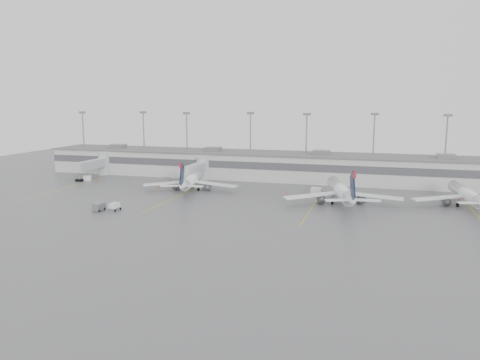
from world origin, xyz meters
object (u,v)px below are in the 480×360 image
(jet_far_right, at_px, (467,194))
(baggage_tug, at_px, (115,208))
(jet_mid_left, at_px, (191,180))
(jet_mid_right, at_px, (341,191))

(jet_far_right, relative_size, baggage_tug, 9.95)
(baggage_tug, bearing_deg, jet_far_right, 24.60)
(jet_mid_left, height_order, jet_far_right, jet_mid_left)
(jet_far_right, xyz_separation_m, baggage_tug, (-76.05, -26.89, -2.19))
(jet_mid_left, height_order, baggage_tug, jet_mid_left)
(jet_mid_left, xyz_separation_m, jet_far_right, (68.80, -0.47, -0.05))
(jet_mid_left, relative_size, baggage_tug, 10.05)
(jet_mid_left, xyz_separation_m, jet_mid_right, (40.72, -5.81, 0.24))
(jet_mid_right, relative_size, jet_far_right, 1.08)
(jet_mid_right, xyz_separation_m, jet_far_right, (28.08, 5.35, -0.29))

